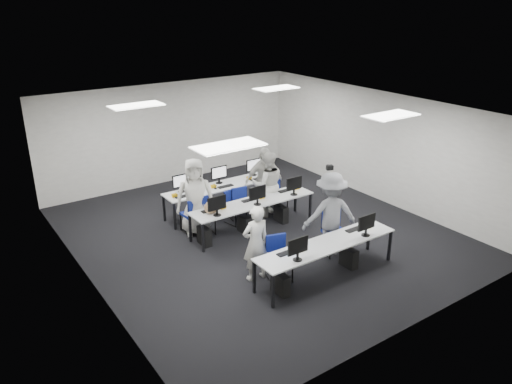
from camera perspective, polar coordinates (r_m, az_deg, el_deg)
room at (r=11.47m, az=0.22°, el=2.07°), size 9.00×9.02×3.00m
ceiling_panels at (r=11.06m, az=0.23°, el=9.34°), size 5.20×4.60×0.02m
desk_front at (r=10.09m, az=8.09°, el=-6.10°), size 3.20×0.70×0.73m
desk_mid at (r=11.92m, az=-0.33°, el=-1.38°), size 3.20×0.70×0.73m
desk_back at (r=13.02m, az=-3.82°, el=0.60°), size 3.20×0.70×0.73m
equipment_front at (r=10.11m, az=7.25°, el=-8.06°), size 2.51×0.41×1.19m
equipment_mid at (r=11.94m, az=-1.04°, el=-3.04°), size 2.91×0.41×1.19m
equipment_back at (r=13.24m, az=-3.11°, el=-0.51°), size 2.91×0.41×1.19m
chair_0 at (r=10.09m, az=2.62°, el=-8.44°), size 0.55×0.58×0.90m
chair_1 at (r=11.17m, az=8.91°, el=-5.46°), size 0.59×0.62×0.96m
chair_2 at (r=12.00m, az=-5.95°, el=-3.46°), size 0.47×0.50×0.87m
chair_3 at (r=12.48m, az=-2.41°, el=-2.40°), size 0.49×0.52×0.83m
chair_4 at (r=13.04m, az=2.38°, el=-1.32°), size 0.48×0.51×0.82m
chair_5 at (r=12.11m, az=-7.27°, el=-3.26°), size 0.46×0.49×0.89m
chair_6 at (r=12.79m, az=-2.24°, el=-1.71°), size 0.50×0.53×0.88m
chair_7 at (r=13.43m, az=1.64°, el=-0.64°), size 0.42×0.46×0.81m
handbag at (r=11.29m, az=-5.05°, el=-1.68°), size 0.41×0.28×0.32m
student_0 at (r=9.85m, az=-0.03°, el=-5.86°), size 0.61×0.43×1.59m
student_1 at (r=12.68m, az=1.36°, el=0.89°), size 1.01×0.92×1.70m
student_2 at (r=11.78m, az=-6.98°, el=-0.54°), size 1.07×0.90×1.86m
student_3 at (r=12.87m, az=0.89°, el=1.33°), size 1.09×0.60×1.75m
photographer at (r=10.88m, az=8.49°, el=-2.50°), size 1.38×1.08×1.87m
dslr_camera at (r=10.68m, az=8.42°, el=2.78°), size 0.20×0.22×0.10m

